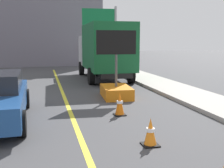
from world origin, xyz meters
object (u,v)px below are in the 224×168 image
at_px(traffic_cone_far_lane, 120,104).
at_px(arrow_board_trailer, 116,86).
at_px(box_truck, 104,50).
at_px(traffic_cone_mid_lane, 150,132).
at_px(highway_guide_sign, 106,26).

bearing_deg(traffic_cone_far_lane, arrow_board_trailer, 77.15).
xyz_separation_m(arrow_board_trailer, box_truck, (0.69, 5.20, 1.27)).
relative_size(arrow_board_trailer, box_truck, 0.41).
bearing_deg(traffic_cone_mid_lane, box_truck, 82.78).
xyz_separation_m(box_truck, traffic_cone_mid_lane, (-1.31, -10.36, -1.45)).
height_order(arrow_board_trailer, box_truck, box_truck).
bearing_deg(highway_guide_sign, box_truck, -104.10).
distance_m(arrow_board_trailer, highway_guide_sign, 11.65).
height_order(arrow_board_trailer, traffic_cone_mid_lane, arrow_board_trailer).
bearing_deg(box_truck, highway_guide_sign, 75.90).
distance_m(highway_guide_sign, traffic_cone_mid_lane, 16.76).
bearing_deg(traffic_cone_mid_lane, arrow_board_trailer, 83.14).
bearing_deg(box_truck, traffic_cone_far_lane, -99.36).
xyz_separation_m(highway_guide_sign, traffic_cone_far_lane, (-2.76, -13.68, -3.06)).
distance_m(arrow_board_trailer, traffic_cone_far_lane, 2.69).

